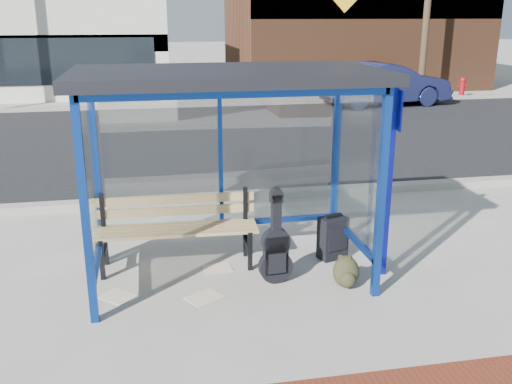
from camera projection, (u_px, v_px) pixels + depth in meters
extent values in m
plane|color=#B2ADA0|center=(231.00, 277.00, 6.75)|extent=(120.00, 120.00, 0.00)
cube|color=gray|center=(205.00, 198.00, 9.45)|extent=(60.00, 0.25, 0.12)
cube|color=black|center=(184.00, 138.00, 14.25)|extent=(60.00, 10.00, 0.00)
cube|color=gray|center=(173.00, 106.00, 19.01)|extent=(60.00, 0.25, 0.12)
cube|color=#B2ADA0|center=(171.00, 99.00, 20.81)|extent=(60.00, 4.00, 0.01)
cube|color=navy|center=(85.00, 214.00, 5.44)|extent=(0.08, 0.08, 2.30)
cube|color=navy|center=(381.00, 196.00, 5.98)|extent=(0.08, 0.08, 2.30)
cube|color=navy|center=(97.00, 173.00, 6.84)|extent=(0.08, 0.08, 2.30)
cube|color=navy|center=(335.00, 162.00, 7.38)|extent=(0.08, 0.08, 2.30)
cube|color=navy|center=(219.00, 77.00, 6.78)|extent=(3.00, 0.08, 0.08)
cube|color=navy|center=(239.00, 94.00, 5.37)|extent=(3.00, 0.08, 0.08)
cube|color=navy|center=(82.00, 88.00, 5.81)|extent=(0.08, 1.50, 0.08)
cube|color=navy|center=(361.00, 81.00, 6.35)|extent=(0.08, 1.50, 0.08)
cube|color=navy|center=(222.00, 223.00, 7.34)|extent=(3.00, 0.08, 0.06)
cube|color=navy|center=(97.00, 255.00, 6.36)|extent=(0.08, 1.50, 0.06)
cube|color=navy|center=(353.00, 237.00, 6.90)|extent=(0.08, 1.50, 0.06)
cube|color=navy|center=(220.00, 152.00, 7.05)|extent=(0.05, 0.05, 1.90)
cube|color=silver|center=(220.00, 155.00, 7.06)|extent=(2.84, 0.01, 1.82)
cube|color=silver|center=(90.00, 177.00, 6.09)|extent=(0.02, 1.34, 1.82)
cube|color=silver|center=(357.00, 164.00, 6.63)|extent=(0.02, 1.34, 1.82)
cube|color=black|center=(228.00, 75.00, 6.05)|extent=(3.30, 1.80, 0.12)
cube|color=#59331E|center=(350.00, 9.00, 24.58)|extent=(10.00, 7.00, 6.40)
cube|color=black|center=(382.00, 8.00, 21.34)|extent=(10.00, 0.10, 0.80)
cylinder|color=#4C3826|center=(95.00, 25.00, 26.09)|extent=(0.36, 0.36, 5.00)
cylinder|color=#4C3826|center=(410.00, 24.00, 28.87)|extent=(0.36, 0.36, 5.00)
cube|color=black|center=(102.00, 260.00, 6.62)|extent=(0.06, 0.06, 0.49)
cube|color=black|center=(104.00, 229.00, 6.96)|extent=(0.06, 0.06, 0.93)
cube|color=black|center=(104.00, 253.00, 6.82)|extent=(0.07, 0.44, 0.05)
cube|color=black|center=(250.00, 251.00, 6.87)|extent=(0.06, 0.06, 0.49)
cube|color=black|center=(245.00, 222.00, 7.21)|extent=(0.06, 0.06, 0.93)
cube|color=black|center=(248.00, 244.00, 7.07)|extent=(0.07, 0.44, 0.05)
cube|color=tan|center=(176.00, 235.00, 6.70)|extent=(1.96, 0.18, 0.04)
cube|color=tan|center=(176.00, 232.00, 6.82)|extent=(1.96, 0.18, 0.04)
cube|color=tan|center=(176.00, 228.00, 6.93)|extent=(1.96, 0.18, 0.04)
cube|color=tan|center=(176.00, 225.00, 7.04)|extent=(1.96, 0.18, 0.04)
cube|color=tan|center=(175.00, 211.00, 7.04)|extent=(1.96, 0.11, 0.11)
cube|color=tan|center=(175.00, 199.00, 6.99)|extent=(1.96, 0.11, 0.11)
cylinder|color=black|center=(276.00, 266.00, 6.57)|extent=(0.40, 0.14, 0.39)
cylinder|color=black|center=(276.00, 242.00, 6.48)|extent=(0.33, 0.13, 0.33)
cube|color=black|center=(276.00, 254.00, 6.53)|extent=(0.29, 0.13, 0.47)
cube|color=black|center=(276.00, 215.00, 6.38)|extent=(0.11, 0.10, 0.47)
cube|color=black|center=(276.00, 198.00, 6.32)|extent=(0.15, 0.10, 0.09)
cube|color=black|center=(333.00, 238.00, 7.19)|extent=(0.39, 0.31, 0.54)
cylinder|color=black|center=(324.00, 258.00, 7.21)|extent=(0.10, 0.20, 0.05)
cylinder|color=black|center=(340.00, 254.00, 7.32)|extent=(0.10, 0.20, 0.05)
cube|color=black|center=(334.00, 215.00, 7.10)|extent=(0.22, 0.10, 0.04)
cube|color=black|center=(338.00, 239.00, 7.09)|extent=(0.27, 0.09, 0.29)
ellipsoid|color=#292817|center=(346.00, 272.00, 6.47)|extent=(0.33, 0.25, 0.36)
ellipsoid|color=#292817|center=(348.00, 280.00, 6.38)|extent=(0.19, 0.14, 0.19)
cube|color=#292817|center=(346.00, 257.00, 6.44)|extent=(0.10, 0.05, 0.03)
cube|color=#0C1387|center=(389.00, 179.00, 6.49)|extent=(0.08, 0.08, 2.37)
cube|color=#0C1387|center=(398.00, 110.00, 6.25)|extent=(0.06, 0.30, 0.44)
cube|color=white|center=(117.00, 296.00, 6.28)|extent=(0.45, 0.45, 0.01)
cube|color=white|center=(205.00, 298.00, 6.25)|extent=(0.47, 0.44, 0.01)
cube|color=white|center=(217.00, 268.00, 6.97)|extent=(0.37, 0.31, 0.01)
imported|color=#1B214C|center=(385.00, 84.00, 19.23)|extent=(4.52, 2.03, 1.44)
cylinder|color=#A70B18|center=(462.00, 89.00, 21.26)|extent=(0.20, 0.20, 0.60)
sphere|color=#A70B18|center=(463.00, 80.00, 21.16)|extent=(0.22, 0.22, 0.22)
cylinder|color=#A70B18|center=(462.00, 86.00, 21.23)|extent=(0.33, 0.14, 0.10)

